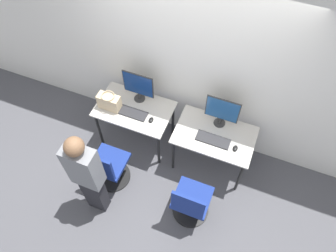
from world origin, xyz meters
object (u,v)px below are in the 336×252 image
Objects in this scene: mouse_right at (235,148)px; keyboard_left at (131,113)px; mouse_left at (151,120)px; office_chair_right at (191,204)px; handbag at (109,102)px; keyboard_right at (213,140)px; person_left at (87,175)px; monitor_left at (138,86)px; office_chair_left at (108,168)px; monitor_right at (222,111)px.

keyboard_left is at bearing 178.88° from mouse_right.
mouse_left is 1.18m from office_chair_right.
handbag is (-0.60, 0.00, 0.10)m from mouse_left.
handbag reaches higher than keyboard_left.
handbag reaches higher than keyboard_right.
keyboard_right is at bearing 41.85° from person_left.
person_left is at bearing -107.69° from mouse_left.
monitor_left is 0.48m from mouse_left.
person_left is (-0.33, -1.05, 0.12)m from mouse_left.
office_chair_left is at bearing 176.99° from office_chair_right.
office_chair_right reaches higher than keyboard_right.
handbag is (-0.27, 1.05, -0.02)m from person_left.
keyboard_left is at bearing 85.75° from office_chair_left.
handbag is (-0.26, 0.68, 0.48)m from office_chair_left.
office_chair_left is 0.87m from handbag.
monitor_left is 1.20m from keyboard_right.
mouse_left is 0.84m from keyboard_right.
office_chair_left is at bearing -140.74° from monitor_right.
handbag is at bearing 179.50° from mouse_right.
monitor_right is (1.19, 0.97, 0.63)m from office_chair_left.
monitor_left is 1.00× the size of monitor_right.
mouse_left is at bearing -44.01° from monitor_left.
handbag is at bearing -137.65° from monitor_left.
mouse_left is at bearing -0.31° from handbag.
office_chair_left is at bearing -93.08° from monitor_left.
handbag is at bearing -168.69° from monitor_right.
monitor_right is at bearing 89.33° from office_chair_right.
person_left reaches higher than monitor_right.
monitor_left is 1.59× the size of handbag.
keyboard_left is at bearing 176.84° from mouse_left.
office_chair_left reaches higher than keyboard_right.
mouse_right is at bearing 24.25° from office_chair_left.
monitor_right is 1.48m from handbag.
person_left reaches higher than mouse_left.
handbag is at bearing 104.23° from person_left.
monitor_left is 1.15m from office_chair_left.
keyboard_right is (0.00, -0.28, -0.25)m from monitor_right.
person_left is 1.08m from handbag.
monitor_left is at bearing 42.35° from handbag.
person_left is at bearing -144.91° from mouse_right.
keyboard_left is at bearing -90.00° from monitor_left.
monitor_left is 0.44m from handbag.
mouse_right is (1.43, -0.29, -0.25)m from monitor_left.
monitor_right is at bearing 134.01° from mouse_right.
mouse_left is 0.10× the size of office_chair_left.
office_chair_left is 1.43m from keyboard_right.
mouse_left is 0.19× the size of monitor_right.
monitor_right is 0.53× the size of office_chair_right.
handbag is at bearing 152.52° from office_chair_right.
office_chair_right is at bearing -3.01° from office_chair_left.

